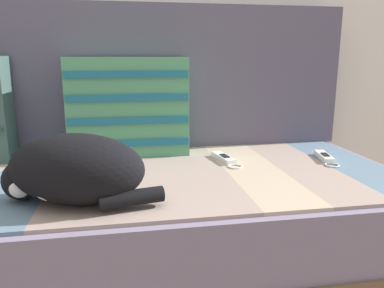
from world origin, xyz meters
name	(u,v)px	position (x,y,z in m)	size (l,w,h in m)	color
couch	(117,228)	(0.00, 0.12, 0.19)	(1.92, 0.87, 0.39)	brown
sofa_backrest	(113,78)	(0.00, 0.48, 0.67)	(1.88, 0.14, 0.56)	#514C60
throw_pillow_striped	(128,107)	(0.06, 0.33, 0.57)	(0.44, 0.14, 0.36)	#4C9366
sleeping_cat	(71,171)	(-0.10, -0.14, 0.47)	(0.41, 0.29, 0.18)	black
game_remote_near	(224,158)	(0.39, 0.18, 0.40)	(0.07, 0.20, 0.02)	white
game_remote_far	(325,157)	(0.75, 0.13, 0.40)	(0.08, 0.19, 0.02)	white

